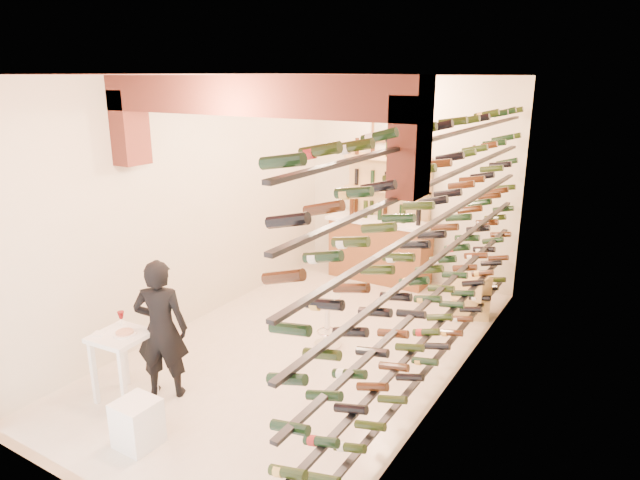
{
  "coord_description": "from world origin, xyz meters",
  "views": [
    {
      "loc": [
        3.33,
        -5.16,
        3.19
      ],
      "look_at": [
        0.0,
        0.3,
        1.3
      ],
      "focal_mm": 31.23,
      "sensor_mm": 36.0,
      "label": 1
    }
  ],
  "objects_px": {
    "person": "(161,329)",
    "crate_lower": "(469,306)",
    "wine_rack": "(434,246)",
    "back_counter": "(380,248)",
    "chrome_barstool": "(327,317)",
    "white_stool": "(137,423)",
    "tasting_table": "(121,346)"
  },
  "relations": [
    {
      "from": "wine_rack",
      "to": "white_stool",
      "type": "bearing_deg",
      "value": -127.83
    },
    {
      "from": "back_counter",
      "to": "crate_lower",
      "type": "height_order",
      "value": "back_counter"
    },
    {
      "from": "wine_rack",
      "to": "person",
      "type": "bearing_deg",
      "value": -144.13
    },
    {
      "from": "chrome_barstool",
      "to": "wine_rack",
      "type": "bearing_deg",
      "value": -7.59
    },
    {
      "from": "person",
      "to": "crate_lower",
      "type": "relative_size",
      "value": 2.97
    },
    {
      "from": "wine_rack",
      "to": "chrome_barstool",
      "type": "height_order",
      "value": "wine_rack"
    },
    {
      "from": "chrome_barstool",
      "to": "white_stool",
      "type": "bearing_deg",
      "value": -100.52
    },
    {
      "from": "wine_rack",
      "to": "chrome_barstool",
      "type": "xyz_separation_m",
      "value": [
        -1.35,
        0.18,
        -1.17
      ]
    },
    {
      "from": "white_stool",
      "to": "chrome_barstool",
      "type": "xyz_separation_m",
      "value": [
        0.47,
        2.53,
        0.16
      ]
    },
    {
      "from": "back_counter",
      "to": "tasting_table",
      "type": "distance_m",
      "value": 4.6
    },
    {
      "from": "wine_rack",
      "to": "white_stool",
      "type": "height_order",
      "value": "wine_rack"
    },
    {
      "from": "person",
      "to": "white_stool",
      "type": "bearing_deg",
      "value": 90.67
    },
    {
      "from": "person",
      "to": "chrome_barstool",
      "type": "bearing_deg",
      "value": -145.22
    },
    {
      "from": "tasting_table",
      "to": "crate_lower",
      "type": "distance_m",
      "value": 4.56
    },
    {
      "from": "white_stool",
      "to": "person",
      "type": "distance_m",
      "value": 0.99
    },
    {
      "from": "tasting_table",
      "to": "white_stool",
      "type": "height_order",
      "value": "tasting_table"
    },
    {
      "from": "tasting_table",
      "to": "chrome_barstool",
      "type": "distance_m",
      "value": 2.39
    },
    {
      "from": "wine_rack",
      "to": "person",
      "type": "relative_size",
      "value": 3.87
    },
    {
      "from": "back_counter",
      "to": "crate_lower",
      "type": "xyz_separation_m",
      "value": [
        1.7,
        -0.69,
        -0.38
      ]
    },
    {
      "from": "crate_lower",
      "to": "wine_rack",
      "type": "bearing_deg",
      "value": -86.18
    },
    {
      "from": "person",
      "to": "crate_lower",
      "type": "bearing_deg",
      "value": -149.5
    },
    {
      "from": "back_counter",
      "to": "crate_lower",
      "type": "distance_m",
      "value": 1.87
    },
    {
      "from": "back_counter",
      "to": "chrome_barstool",
      "type": "xyz_separation_m",
      "value": [
        0.48,
        -2.47,
        -0.15
      ]
    },
    {
      "from": "crate_lower",
      "to": "chrome_barstool",
      "type": "bearing_deg",
      "value": -124.47
    },
    {
      "from": "back_counter",
      "to": "tasting_table",
      "type": "relative_size",
      "value": 1.93
    },
    {
      "from": "tasting_table",
      "to": "chrome_barstool",
      "type": "xyz_separation_m",
      "value": [
        1.17,
        2.08,
        -0.21
      ]
    },
    {
      "from": "tasting_table",
      "to": "person",
      "type": "bearing_deg",
      "value": 40.07
    },
    {
      "from": "back_counter",
      "to": "white_stool",
      "type": "relative_size",
      "value": 3.92
    },
    {
      "from": "chrome_barstool",
      "to": "crate_lower",
      "type": "height_order",
      "value": "chrome_barstool"
    },
    {
      "from": "tasting_table",
      "to": "back_counter",
      "type": "bearing_deg",
      "value": 77.3
    },
    {
      "from": "white_stool",
      "to": "person",
      "type": "relative_size",
      "value": 0.29
    },
    {
      "from": "white_stool",
      "to": "chrome_barstool",
      "type": "distance_m",
      "value": 2.58
    }
  ]
}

